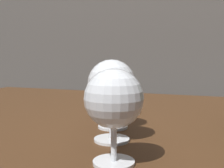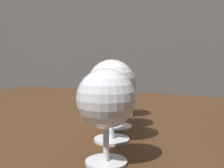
{
  "view_description": "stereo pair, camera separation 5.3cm",
  "coord_description": "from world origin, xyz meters",
  "px_view_note": "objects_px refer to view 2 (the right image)",
  "views": [
    {
      "loc": [
        0.17,
        -0.72,
        0.89
      ],
      "look_at": [
        0.0,
        -0.22,
        0.83
      ],
      "focal_mm": 45.57,
      "sensor_mm": 36.0,
      "label": 1
    },
    {
      "loc": [
        0.22,
        -0.7,
        0.89
      ],
      "look_at": [
        0.0,
        -0.22,
        0.83
      ],
      "focal_mm": 45.57,
      "sensor_mm": 36.0,
      "label": 2
    }
  ],
  "objects_px": {
    "wine_glass_merlot": "(112,85)",
    "wine_glass_amber": "(106,100)",
    "wine_glass_white": "(117,87)",
    "wine_glass_port": "(121,83)"
  },
  "relations": [
    {
      "from": "wine_glass_merlot",
      "to": "wine_glass_amber",
      "type": "bearing_deg",
      "value": -69.78
    },
    {
      "from": "wine_glass_amber",
      "to": "wine_glass_white",
      "type": "bearing_deg",
      "value": 109.11
    },
    {
      "from": "wine_glass_merlot",
      "to": "wine_glass_white",
      "type": "relative_size",
      "value": 1.13
    },
    {
      "from": "wine_glass_merlot",
      "to": "wine_glass_port",
      "type": "xyz_separation_m",
      "value": [
        -0.07,
        0.2,
        -0.02
      ]
    },
    {
      "from": "wine_glass_white",
      "to": "wine_glass_merlot",
      "type": "bearing_deg",
      "value": -72.2
    },
    {
      "from": "wine_glass_port",
      "to": "wine_glass_merlot",
      "type": "bearing_deg",
      "value": -71.65
    },
    {
      "from": "wine_glass_amber",
      "to": "wine_glass_merlot",
      "type": "bearing_deg",
      "value": 110.22
    },
    {
      "from": "wine_glass_amber",
      "to": "wine_glass_merlot",
      "type": "relative_size",
      "value": 0.93
    },
    {
      "from": "wine_glass_amber",
      "to": "wine_glass_white",
      "type": "relative_size",
      "value": 1.05
    },
    {
      "from": "wine_glass_amber",
      "to": "wine_glass_port",
      "type": "relative_size",
      "value": 1.09
    }
  ]
}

